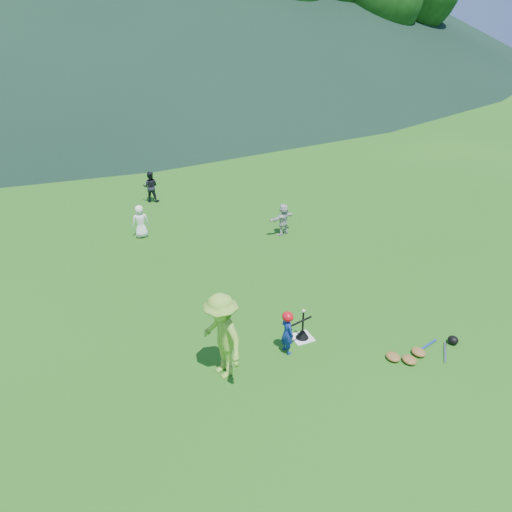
# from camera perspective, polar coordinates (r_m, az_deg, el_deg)

# --- Properties ---
(ground) EXTENTS (120.00, 120.00, 0.00)m
(ground) POSITION_cam_1_polar(r_m,az_deg,el_deg) (11.47, 5.29, -9.32)
(ground) COLOR #1E5613
(ground) RESTS_ON ground
(home_plate) EXTENTS (0.45, 0.45, 0.02)m
(home_plate) POSITION_cam_1_polar(r_m,az_deg,el_deg) (11.46, 5.30, -9.28)
(home_plate) COLOR silver
(home_plate) RESTS_ON ground
(baseball) EXTENTS (0.08, 0.08, 0.08)m
(baseball) POSITION_cam_1_polar(r_m,az_deg,el_deg) (11.04, 5.46, -6.26)
(baseball) COLOR white
(baseball) RESTS_ON batting_tee
(batter_child) EXTENTS (0.28, 0.39, 0.99)m
(batter_child) POSITION_cam_1_polar(r_m,az_deg,el_deg) (10.76, 3.58, -8.76)
(batter_child) COLOR navy
(batter_child) RESTS_ON ground
(adult_coach) EXTENTS (0.91, 1.32, 1.88)m
(adult_coach) POSITION_cam_1_polar(r_m,az_deg,el_deg) (9.94, -3.94, -9.14)
(adult_coach) COLOR #7EB836
(adult_coach) RESTS_ON ground
(fielder_a) EXTENTS (0.52, 0.35, 1.06)m
(fielder_a) POSITION_cam_1_polar(r_m,az_deg,el_deg) (16.17, -13.07, 3.87)
(fielder_a) COLOR white
(fielder_a) RESTS_ON ground
(fielder_b) EXTENTS (0.69, 0.63, 1.16)m
(fielder_b) POSITION_cam_1_polar(r_m,az_deg,el_deg) (18.98, -11.97, 7.76)
(fielder_b) COLOR black
(fielder_b) RESTS_ON ground
(fielder_d) EXTENTS (1.01, 0.54, 1.04)m
(fielder_d) POSITION_cam_1_polar(r_m,az_deg,el_deg) (15.96, 3.13, 4.22)
(fielder_d) COLOR silver
(fielder_d) RESTS_ON ground
(batting_tee) EXTENTS (0.30, 0.30, 0.68)m
(batting_tee) POSITION_cam_1_polar(r_m,az_deg,el_deg) (11.39, 5.32, -8.80)
(batting_tee) COLOR black
(batting_tee) RESTS_ON home_plate
(batter_gear) EXTENTS (0.73, 0.26, 0.36)m
(batter_gear) POSITION_cam_1_polar(r_m,az_deg,el_deg) (10.54, 3.77, -6.99)
(batter_gear) COLOR red
(batter_gear) RESTS_ON ground
(equipment_pile) EXTENTS (1.80, 0.77, 0.19)m
(equipment_pile) POSITION_cam_1_polar(r_m,az_deg,el_deg) (11.47, 18.13, -10.41)
(equipment_pile) COLOR olive
(equipment_pile) RESTS_ON ground
(outfield_fence) EXTENTS (70.07, 0.08, 1.33)m
(outfield_fence) POSITION_cam_1_polar(r_m,az_deg,el_deg) (36.67, -17.67, 16.87)
(outfield_fence) COLOR gray
(outfield_fence) RESTS_ON ground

